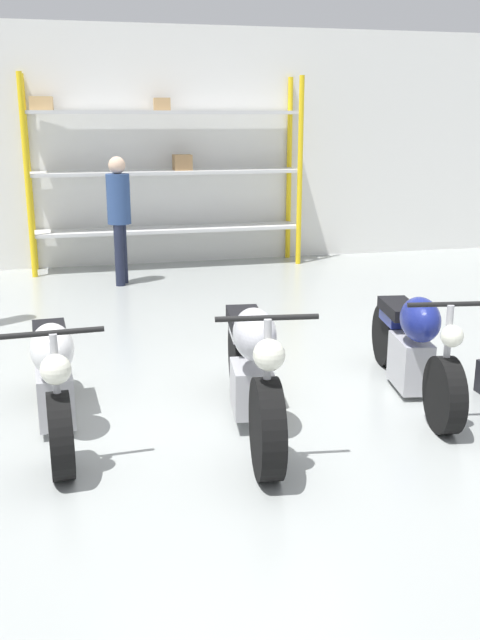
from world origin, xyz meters
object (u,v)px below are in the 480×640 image
Objects in this scene: motorcycle_white at (54,378)px; person_browsing at (119,210)px; shelving_rack at (162,168)px; motorcycle_silver at (252,369)px; motorcycle_blue at (413,346)px.

person_browsing reaches higher than motorcycle_white.
shelving_rack is 6.28m from motorcycle_silver.
shelving_rack is 2.04× the size of motorcycle_white.
motorcycle_blue is at bearing 88.58° from motorcycle_white.
motorcycle_white is at bearing -94.48° from motorcycle_silver.
motorcycle_silver reaches higher than motorcycle_white.
motorcycle_blue is at bearing 132.01° from person_browsing.
motorcycle_white is 1.16× the size of person_browsing.
motorcycle_silver is 1.24× the size of person_browsing.
motorcycle_white is (-1.65, -5.88, -1.10)m from shelving_rack.
shelving_rack is 6.20m from motorcycle_white.
shelving_rack is at bearing -158.51° from motorcycle_blue.
shelving_rack is at bearing -174.54° from motorcycle_silver.
motorcycle_blue is at bearing -77.79° from shelving_rack.
motorcycle_white is 0.97× the size of motorcycle_blue.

